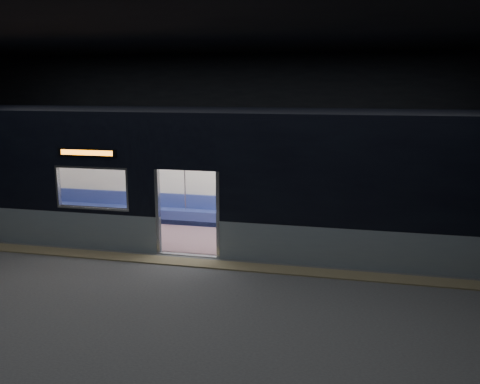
% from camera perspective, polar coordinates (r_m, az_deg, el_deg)
% --- Properties ---
extents(station_floor, '(24.00, 14.00, 0.01)m').
position_cam_1_polar(station_floor, '(11.24, -7.51, -8.80)').
color(station_floor, '#47494C').
rests_on(station_floor, ground).
extents(station_envelope, '(24.00, 14.00, 5.00)m').
position_cam_1_polar(station_envelope, '(10.52, -8.06, 10.23)').
color(station_envelope, black).
rests_on(station_envelope, station_floor).
extents(tactile_strip, '(22.80, 0.50, 0.03)m').
position_cam_1_polar(tactile_strip, '(11.72, -6.58, -7.80)').
color(tactile_strip, '#8C7F59').
rests_on(tactile_strip, station_floor).
extents(metro_car, '(18.00, 3.04, 3.35)m').
position_cam_1_polar(metro_car, '(13.10, -3.88, 2.64)').
color(metro_car, '#83949D').
rests_on(metro_car, station_floor).
extents(passenger, '(0.36, 0.62, 1.29)m').
position_cam_1_polar(passenger, '(13.78, 15.95, -1.93)').
color(passenger, black).
rests_on(passenger, metro_car).
extents(handbag, '(0.32, 0.30, 0.13)m').
position_cam_1_polar(handbag, '(13.61, 15.98, -2.56)').
color(handbag, black).
rests_on(handbag, passenger).
extents(transit_map, '(0.94, 0.03, 0.61)m').
position_cam_1_polar(transit_map, '(14.01, 6.08, 1.58)').
color(transit_map, white).
rests_on(transit_map, metro_car).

